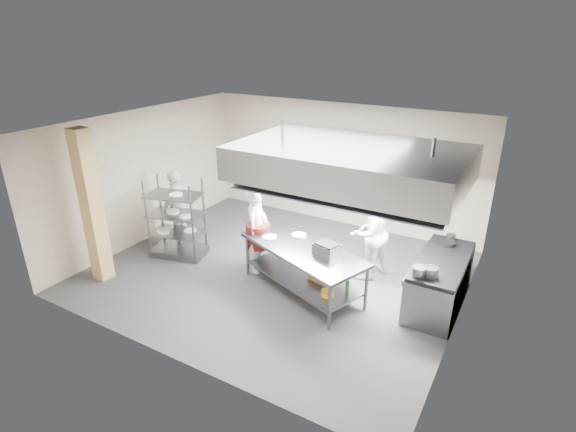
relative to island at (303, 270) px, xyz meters
The scene contains 23 objects.
floor 0.97m from the island, 155.26° to the left, with size 7.00×7.00×0.00m, color #2D2D2F.
ceiling 2.68m from the island, 155.26° to the left, with size 7.00×7.00×0.00m, color silver.
wall_back 3.60m from the island, 103.01° to the left, with size 7.00×7.00×0.00m, color gray.
wall_left 4.42m from the island, behind, with size 6.00×6.00×0.00m, color gray.
wall_right 2.94m from the island, ahead, with size 6.00×6.00×0.00m, color gray.
column 4.12m from the island, 157.23° to the right, with size 0.30×0.30×3.00m, color tan.
exhaust_hood 2.15m from the island, 55.30° to the left, with size 4.00×2.50×0.60m, color slate.
hood_strip_a 1.83m from the island, 116.37° to the left, with size 1.60×0.12×0.04m, color white.
hood_strip_b 2.29m from the island, 28.00° to the left, with size 1.60×0.12×0.04m, color white.
wall_shelf 3.52m from the island, 72.23° to the left, with size 1.50×0.28×0.04m, color slate.
island is the anchor object (origin of this frame).
island_worktop 0.42m from the island, ahead, with size 2.50×1.04×0.06m, color slate.
island_undershelf 0.16m from the island, 90.00° to the left, with size 2.30×0.94×0.04m, color slate.
pass_rack 3.07m from the island, behind, with size 1.14×0.67×1.71m, color slate, non-canonical shape.
cooking_range 2.46m from the island, 20.41° to the left, with size 0.80×2.00×0.84m, color gray.
range_top 2.49m from the island, 20.41° to the left, with size 0.78×1.96×0.06m, color black.
chef_head 1.29m from the island, 166.91° to the left, with size 0.64×0.42×1.75m, color white.
chef_line 1.50m from the island, 53.70° to the left, with size 0.93×0.73×1.92m, color silver.
chef_plating 3.42m from the island, behind, with size 1.03×0.43×1.76m, color white.
griddle 0.75m from the island, ahead, with size 0.42×0.33×0.21m, color slate.
wicker_basket 0.34m from the island, ahead, with size 0.35×0.24×0.15m, color olive.
stockpot 2.16m from the island, ahead, with size 0.23×0.23×0.16m, color slate.
plate_stack 3.05m from the island, behind, with size 0.28×0.28×0.05m, color white.
Camera 1 is at (4.19, -6.82, 4.62)m, focal length 28.00 mm.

